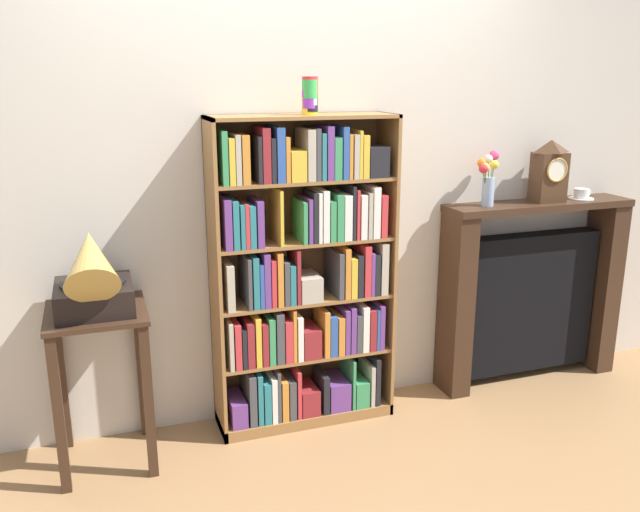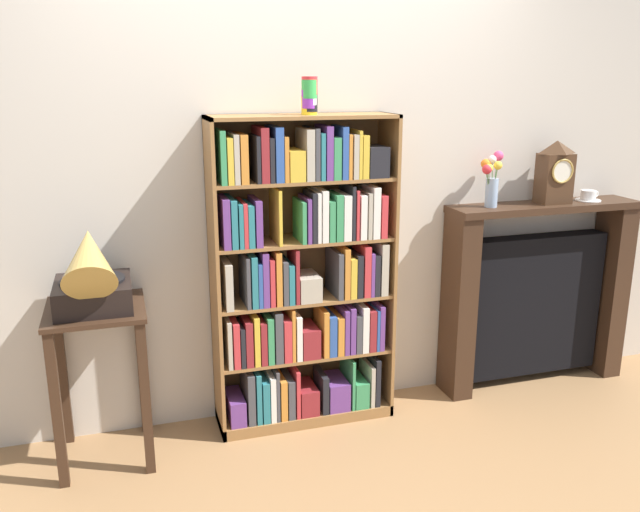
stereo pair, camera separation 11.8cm
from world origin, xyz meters
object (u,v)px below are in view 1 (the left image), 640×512
(cup_stack, at_px, (310,96))
(teacup_with_saucer, at_px, (581,194))
(flower_vase, at_px, (488,176))
(side_table_left, at_px, (100,356))
(bookshelf, at_px, (304,283))
(mantel_clock, at_px, (549,171))
(gramophone, at_px, (92,278))
(fireplace_mantel, at_px, (529,293))

(cup_stack, xyz_separation_m, teacup_with_saucer, (1.70, 0.05, -0.58))
(flower_vase, bearing_deg, side_table_left, -176.92)
(teacup_with_saucer, bearing_deg, bookshelf, -179.15)
(mantel_clock, xyz_separation_m, flower_vase, (-0.40, 0.01, -0.01))
(bookshelf, bearing_deg, teacup_with_saucer, 0.85)
(gramophone, distance_m, fireplace_mantel, 2.51)
(bookshelf, relative_size, mantel_clock, 4.59)
(cup_stack, height_order, flower_vase, cup_stack)
(bookshelf, xyz_separation_m, side_table_left, (-1.03, -0.08, -0.23))
(side_table_left, height_order, teacup_with_saucer, teacup_with_saucer)
(fireplace_mantel, relative_size, flower_vase, 3.81)
(side_table_left, xyz_separation_m, gramophone, (-0.00, -0.06, 0.40))
(fireplace_mantel, xyz_separation_m, flower_vase, (-0.36, -0.01, 0.73))
(teacup_with_saucer, bearing_deg, mantel_clock, -179.38)
(fireplace_mantel, xyz_separation_m, teacup_with_saucer, (0.29, -0.02, 0.59))
(teacup_with_saucer, bearing_deg, flower_vase, 179.37)
(mantel_clock, bearing_deg, gramophone, -176.27)
(flower_vase, bearing_deg, teacup_with_saucer, -0.63)
(flower_vase, bearing_deg, mantel_clock, -1.39)
(mantel_clock, xyz_separation_m, teacup_with_saucer, (0.25, 0.00, -0.15))
(bookshelf, xyz_separation_m, mantel_clock, (1.49, 0.02, 0.51))
(bookshelf, bearing_deg, flower_vase, 1.73)
(mantel_clock, height_order, flower_vase, mantel_clock)
(gramophone, bearing_deg, bookshelf, 7.83)
(gramophone, bearing_deg, fireplace_mantel, 4.36)
(cup_stack, distance_m, flower_vase, 1.15)
(mantel_clock, height_order, teacup_with_saucer, mantel_clock)
(bookshelf, xyz_separation_m, flower_vase, (1.09, 0.03, 0.50))
(side_table_left, distance_m, mantel_clock, 2.62)
(flower_vase, bearing_deg, fireplace_mantel, 2.33)
(cup_stack, relative_size, teacup_with_saucer, 1.23)
(side_table_left, bearing_deg, mantel_clock, 2.36)
(bookshelf, bearing_deg, mantel_clock, 0.89)
(bookshelf, height_order, mantel_clock, bookshelf)
(cup_stack, height_order, fireplace_mantel, cup_stack)
(fireplace_mantel, bearing_deg, bookshelf, -178.12)
(fireplace_mantel, height_order, mantel_clock, mantel_clock)
(bookshelf, height_order, fireplace_mantel, bookshelf)
(fireplace_mantel, relative_size, teacup_with_saucer, 7.92)
(teacup_with_saucer, bearing_deg, side_table_left, -177.79)
(cup_stack, relative_size, side_table_left, 0.23)
(gramophone, xyz_separation_m, fireplace_mantel, (2.47, 0.19, -0.40))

